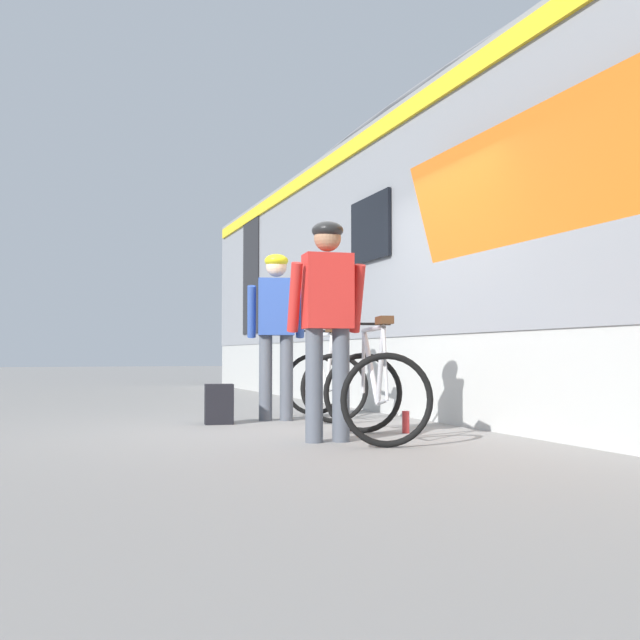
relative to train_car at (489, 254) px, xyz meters
The scene contains 8 objects.
ground_plane 3.95m from the train_car, 153.01° to the right, with size 80.00×80.00×0.00m, color gray.
train_car is the anchor object (origin of this frame).
cyclist_near_in_blue 3.15m from the train_car, behind, with size 0.66×0.41×1.76m.
cyclist_far_in_red 4.10m from the train_car, 142.07° to the right, with size 0.63×0.35×1.76m.
bicycle_near_white 2.94m from the train_car, 168.50° to the right, with size 0.86×1.16×0.99m.
bicycle_far_silver 4.00m from the train_car, 138.16° to the right, with size 0.94×1.21×0.99m.
backpack_on_platform 4.08m from the train_car, 169.62° to the right, with size 0.28×0.18×0.40m, color black.
water_bottle_near_the_bikes 3.59m from the train_car, 137.47° to the right, with size 0.06×0.06×0.20m, color red.
Camera 1 is at (-2.23, -6.39, 0.69)m, focal length 41.42 mm.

